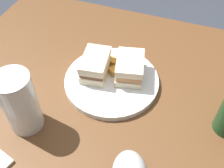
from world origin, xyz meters
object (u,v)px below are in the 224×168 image
sandwich_half_left (130,68)px  pint_glass (21,106)px  plate (112,81)px  sandwich_half_right (95,65)px

sandwich_half_left → pint_glass: (-0.20, -0.23, 0.02)m
plate → sandwich_half_left: (0.04, 0.03, 0.04)m
sandwich_half_left → pint_glass: size_ratio=0.72×
plate → pint_glass: (-0.15, -0.20, 0.06)m
sandwich_half_left → sandwich_half_right: bearing=-167.1°
plate → sandwich_half_left: sandwich_half_left is taller
plate → sandwich_half_right: sandwich_half_right is taller
plate → pint_glass: bearing=-127.5°
sandwich_half_left → sandwich_half_right: 0.10m
plate → sandwich_half_left: 0.07m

